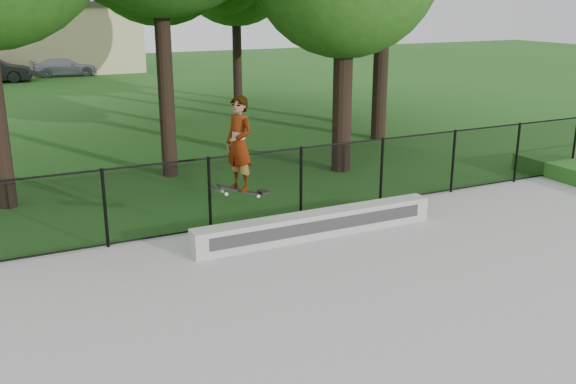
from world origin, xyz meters
TOP-DOWN VIEW (x-y plane):
  - ground at (0.00, 0.00)m, footprint 100.00×100.00m
  - concrete_slab at (0.00, 0.00)m, footprint 14.00×12.00m
  - grind_ledge at (-0.28, 4.70)m, footprint 4.97×0.40m
  - car_c at (-0.84, 35.33)m, footprint 3.53×1.73m
  - skater_airborne at (-1.88, 4.57)m, footprint 0.81×0.69m
  - chainlink_fence at (0.00, 5.90)m, footprint 16.06×0.06m
  - distant_building at (-2.00, 38.00)m, footprint 12.40×6.40m

SIDE VIEW (x-z plane):
  - ground at x=0.00m, z-range 0.00..0.00m
  - concrete_slab at x=0.00m, z-range 0.00..0.06m
  - grind_ledge at x=-0.28m, z-range 0.06..0.54m
  - car_c at x=-0.84m, z-range 0.00..1.09m
  - chainlink_fence at x=0.00m, z-range 0.06..1.56m
  - skater_airborne at x=-1.88m, z-range 1.11..2.96m
  - distant_building at x=-2.00m, z-range 0.01..4.31m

